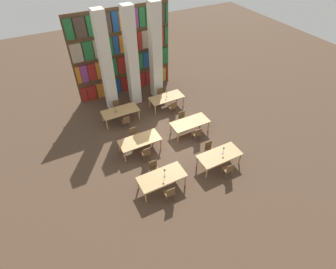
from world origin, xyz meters
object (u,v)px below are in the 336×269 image
object	(u,v)px
desk_lamp_1	(224,149)
reading_table_0	(162,177)
reading_table_1	(219,156)
chair_4	(146,153)
chair_5	(134,135)
desk_lamp_3	(167,93)
chair_3	(209,149)
chair_7	(183,118)
pillar_center	(132,59)
reading_table_3	(190,123)
chair_1	(154,169)
reading_table_5	(167,98)
desk_lamp_0	(165,171)
reading_table_4	(120,112)
chair_9	(117,107)
chair_0	(170,193)
reading_table_2	(140,141)
chair_6	(197,134)
chair_10	(173,107)
chair_11	(161,94)
pillar_right	(156,53)
pillar_left	(106,64)
chair_8	(126,121)
desk_lamp_2	(115,108)
chair_2	(228,169)

from	to	relation	value
desk_lamp_1	reading_table_0	bearing A→B (deg)	178.68
reading_table_1	chair_4	world-z (taller)	chair_4
desk_lamp_1	chair_5	xyz separation A→B (m)	(-3.24, 3.55, -0.52)
desk_lamp_3	chair_3	bearing A→B (deg)	-90.91
chair_7	desk_lamp_1	bearing A→B (deg)	93.08
pillar_center	reading_table_3	world-z (taller)	pillar_center
chair_1	reading_table_5	xyz separation A→B (m)	(3.15, 4.78, 0.18)
desk_lamp_0	chair_5	size ratio (longest dim) A/B	0.56
reading_table_1	reading_table_4	xyz separation A→B (m)	(-3.06, 5.67, 0.00)
reading_table_1	chair_9	distance (m)	7.12
chair_0	reading_table_4	bearing A→B (deg)	89.43
reading_table_2	desk_lamp_1	bearing A→B (deg)	-40.43
chair_0	chair_6	world-z (taller)	same
desk_lamp_1	chair_10	distance (m)	4.89
chair_6	chair_11	xyz separation A→B (m)	(0.02, 4.40, 0.00)
reading_table_3	pillar_right	bearing A→B (deg)	89.70
chair_9	chair_1	bearing A→B (deg)	88.91
pillar_right	reading_table_4	world-z (taller)	pillar_right
reading_table_3	chair_7	world-z (taller)	chair_7
chair_1	chair_5	size ratio (longest dim) A/B	1.00
pillar_left	chair_8	size ratio (longest dim) A/B	6.86
chair_3	desk_lamp_2	size ratio (longest dim) A/B	1.98
reading_table_2	reading_table_3	bearing A→B (deg)	0.74
desk_lamp_3	chair_4	bearing A→B (deg)	-129.86
pillar_left	chair_4	distance (m)	5.75
reading_table_2	reading_table_4	size ratio (longest dim) A/B	1.00
chair_1	chair_10	distance (m)	5.10
chair_10	reading_table_2	bearing A→B (deg)	-145.81
desk_lamp_1	desk_lamp_2	bearing A→B (deg)	122.17
desk_lamp_1	desk_lamp_2	xyz separation A→B (m)	(-3.54, 5.63, 0.03)
desk_lamp_2	chair_11	xyz separation A→B (m)	(3.37, 0.79, -0.55)
chair_0	desk_lamp_0	xyz separation A→B (m)	(0.14, 0.74, 0.58)
pillar_center	reading_table_5	bearing A→B (deg)	-44.77
chair_2	reading_table_5	distance (m)	6.45
reading_table_3	desk_lamp_3	bearing A→B (deg)	89.89
desk_lamp_0	chair_5	world-z (taller)	desk_lamp_0
desk_lamp_1	chair_9	world-z (taller)	desk_lamp_1
chair_2	reading_table_1	bearing A→B (deg)	87.51
pillar_left	chair_11	bearing A→B (deg)	-13.23
pillar_right	chair_1	xyz separation A→B (m)	(-3.19, -6.30, -2.53)
reading_table_2	chair_5	size ratio (longest dim) A/B	2.47
pillar_right	chair_7	bearing A→B (deg)	-90.70
pillar_center	chair_5	world-z (taller)	pillar_center
chair_11	desk_lamp_0	bearing A→B (deg)	64.71
pillar_center	chair_1	xyz separation A→B (m)	(-1.62, -6.30, -2.53)
chair_5	chair_9	distance (m)	2.87
chair_6	chair_7	world-z (taller)	same
pillar_left	chair_1	world-z (taller)	pillar_left
reading_table_3	desk_lamp_2	xyz separation A→B (m)	(-3.37, 2.82, 0.36)
chair_2	chair_10	xyz separation A→B (m)	(0.07, 5.67, 0.00)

